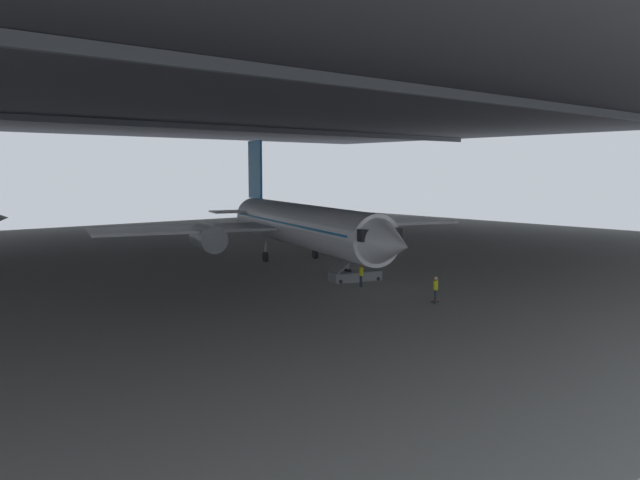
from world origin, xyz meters
TOP-DOWN VIEW (x-y plane):
  - ground_plane at (0.00, 0.00)m, footprint 110.00×110.00m
  - hangar_structure at (-0.07, 13.75)m, footprint 121.00×99.00m
  - airplane_main at (0.72, 4.01)m, footprint 35.21×35.63m
  - boarding_stairs at (-1.60, -5.80)m, footprint 4.41×2.54m
  - crew_worker_near_nose at (-3.49, -14.96)m, footprint 0.50×0.36m
  - crew_worker_by_stairs at (-3.14, -7.94)m, footprint 0.36×0.50m
  - traffic_cone_orange at (-3.16, -14.67)m, footprint 0.36×0.36m

SIDE VIEW (x-z plane):
  - ground_plane at x=0.00m, z-range 0.00..0.00m
  - traffic_cone_orange at x=-3.16m, z-range -0.01..0.59m
  - boarding_stairs at x=-1.60m, z-range -1.59..3.05m
  - crew_worker_by_stairs at x=-3.14m, z-range 0.11..1.73m
  - crew_worker_near_nose at x=-3.49m, z-range 0.12..1.82m
  - airplane_main at x=0.72m, z-range -2.25..9.12m
  - hangar_structure at x=-0.07m, z-range 6.98..22.19m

